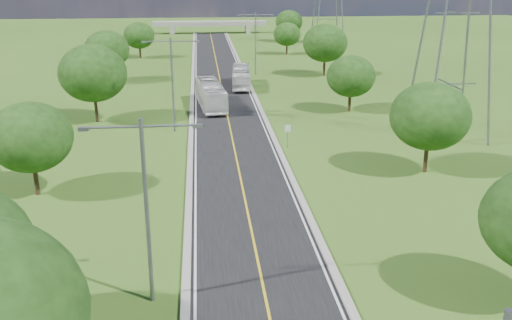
{
  "coord_description": "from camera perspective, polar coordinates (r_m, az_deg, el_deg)",
  "views": [
    {
      "loc": [
        -3.12,
        -14.73,
        16.85
      ],
      "look_at": [
        0.9,
        25.81,
        3.0
      ],
      "focal_mm": 40.0,
      "sensor_mm": 36.0,
      "label": 1
    }
  ],
  "objects": [
    {
      "name": "tree_rb",
      "position": [
        50.08,
        17.01,
        4.21
      ],
      "size": [
        6.72,
        6.72,
        7.82
      ],
      "color": "black",
      "rests_on": "ground"
    },
    {
      "name": "tree_lb",
      "position": [
        46.27,
        -21.62,
        2.13
      ],
      "size": [
        6.3,
        6.3,
        7.33
      ],
      "color": "black",
      "rests_on": "ground"
    },
    {
      "name": "bus_inbound",
      "position": [
        72.03,
        -4.54,
        6.56
      ],
      "size": [
        3.84,
        11.8,
        3.23
      ],
      "primitive_type": "imported",
      "rotation": [
        0.0,
        0.0,
        0.1
      ],
      "color": "silver",
      "rests_on": "road"
    },
    {
      "name": "ground",
      "position": [
        76.67,
        -3.21,
        6.05
      ],
      "size": [
        260.0,
        260.0,
        0.0
      ],
      "primitive_type": "plane",
      "color": "#335618",
      "rests_on": "ground"
    },
    {
      "name": "bus_outbound",
      "position": [
        84.3,
        -1.49,
        8.31
      ],
      "size": [
        3.24,
        10.81,
        2.97
      ],
      "primitive_type": "imported",
      "rotation": [
        0.0,
        0.0,
        3.07
      ],
      "color": "silver",
      "rests_on": "road"
    },
    {
      "name": "overpass",
      "position": [
        155.43,
        -4.62,
        13.39
      ],
      "size": [
        30.0,
        3.0,
        3.2
      ],
      "color": "gray",
      "rests_on": "ground"
    },
    {
      "name": "road",
      "position": [
        82.52,
        -3.41,
        6.99
      ],
      "size": [
        8.0,
        150.0,
        0.06
      ],
      "primitive_type": "cube",
      "color": "black",
      "rests_on": "ground"
    },
    {
      "name": "tree_rd",
      "position": [
        93.65,
        6.92,
        11.54
      ],
      "size": [
        7.14,
        7.14,
        8.3
      ],
      "color": "black",
      "rests_on": "ground"
    },
    {
      "name": "tree_ld",
      "position": [
        90.59,
        -14.69,
        10.64
      ],
      "size": [
        6.72,
        6.72,
        7.82
      ],
      "color": "black",
      "rests_on": "ground"
    },
    {
      "name": "tree_rc",
      "position": [
        70.27,
        9.47,
        8.27
      ],
      "size": [
        5.88,
        5.88,
        6.84
      ],
      "color": "black",
      "rests_on": "ground"
    },
    {
      "name": "streetlight_near_left",
      "position": [
        29.01,
        -10.96,
        -3.67
      ],
      "size": [
        5.9,
        0.25,
        10.0
      ],
      "color": "slate",
      "rests_on": "ground"
    },
    {
      "name": "curb_right",
      "position": [
        82.78,
        -0.44,
        7.11
      ],
      "size": [
        0.5,
        150.0,
        0.22
      ],
      "primitive_type": "cube",
      "color": "gray",
      "rests_on": "ground"
    },
    {
      "name": "tree_lc",
      "position": [
        66.77,
        -16.0,
        8.34
      ],
      "size": [
        7.56,
        7.56,
        8.79
      ],
      "color": "black",
      "rests_on": "ground"
    },
    {
      "name": "streetlight_far_right",
      "position": [
        93.81,
        -0.05,
        12.1
      ],
      "size": [
        5.9,
        0.25,
        10.0
      ],
      "color": "slate",
      "rests_on": "ground"
    },
    {
      "name": "curb_left",
      "position": [
        82.46,
        -6.38,
        6.95
      ],
      "size": [
        0.5,
        150.0,
        0.22
      ],
      "primitive_type": "cube",
      "color": "gray",
      "rests_on": "ground"
    },
    {
      "name": "speed_limit_sign",
      "position": [
        55.5,
        3.18,
        2.8
      ],
      "size": [
        0.55,
        0.09,
        2.4
      ],
      "color": "slate",
      "rests_on": "ground"
    },
    {
      "name": "streetlight_mid_left",
      "position": [
        60.79,
        -8.38,
        8.24
      ],
      "size": [
        5.9,
        0.25,
        10.0
      ],
      "color": "slate",
      "rests_on": "ground"
    },
    {
      "name": "tree_le",
      "position": [
        113.99,
        -11.62,
        12.1
      ],
      "size": [
        5.88,
        5.88,
        6.84
      ],
      "color": "black",
      "rests_on": "ground"
    },
    {
      "name": "tree_re",
      "position": [
        116.78,
        3.12,
        12.45
      ],
      "size": [
        5.46,
        5.46,
        6.35
      ],
      "color": "black",
      "rests_on": "ground"
    },
    {
      "name": "tree_rf",
      "position": [
        136.92,
        3.32,
        13.63
      ],
      "size": [
        6.3,
        6.3,
        7.33
      ],
      "color": "black",
      "rests_on": "ground"
    }
  ]
}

